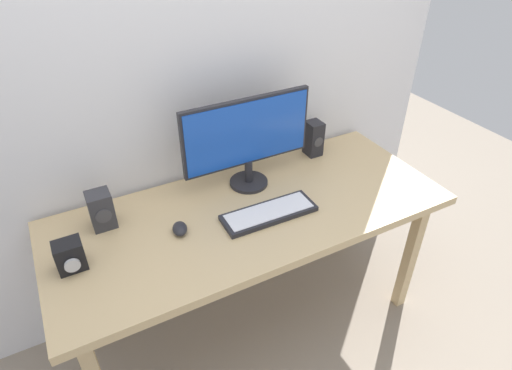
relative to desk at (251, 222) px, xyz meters
name	(u,v)px	position (x,y,z in m)	size (l,w,h in m)	color
ground_plane	(252,320)	(0.00, 0.00, -0.69)	(6.00, 6.00, 0.00)	gray
wall_back	(204,11)	(0.00, 0.40, 0.81)	(2.52, 0.04, 3.00)	silver
desk	(251,222)	(0.00, 0.00, 0.00)	(1.73, 0.72, 0.76)	tan
monitor	(247,137)	(0.08, 0.19, 0.31)	(0.61, 0.18, 0.43)	#232328
keyboard_primary	(269,213)	(0.05, -0.07, 0.08)	(0.41, 0.15, 0.02)	#232328
mouse	(180,229)	(-0.32, 0.00, 0.09)	(0.06, 0.09, 0.04)	#232328
speaker_right	(314,138)	(0.50, 0.27, 0.16)	(0.07, 0.09, 0.18)	#232328
speaker_left	(101,210)	(-0.58, 0.19, 0.15)	(0.09, 0.09, 0.16)	#333338
audio_controller	(70,256)	(-0.74, 0.00, 0.13)	(0.10, 0.09, 0.12)	black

